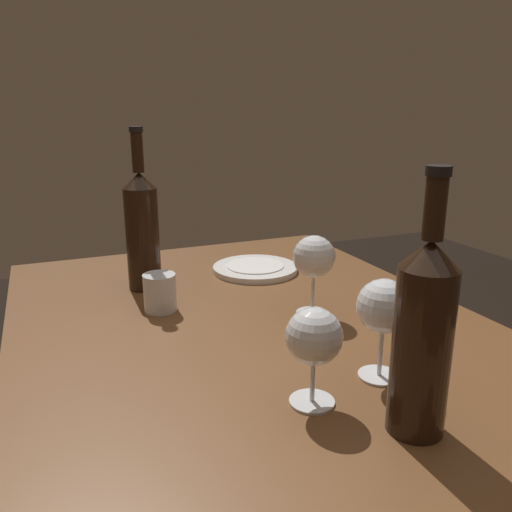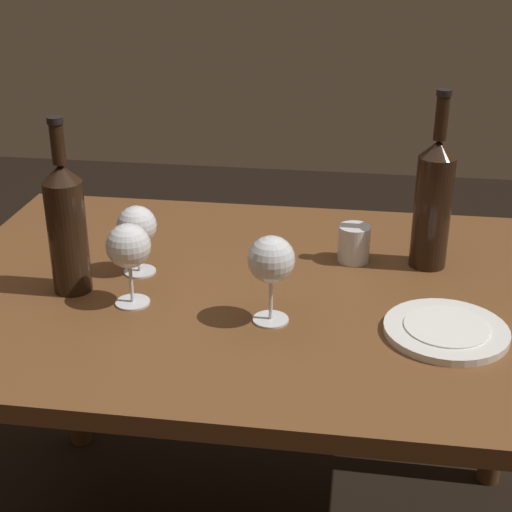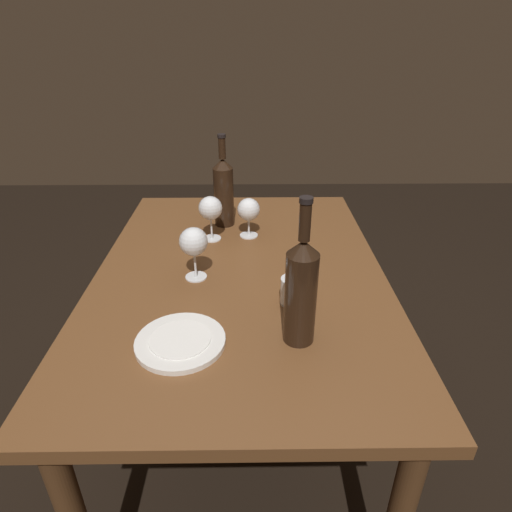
# 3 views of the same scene
# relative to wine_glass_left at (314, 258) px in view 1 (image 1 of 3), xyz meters

# --- Properties ---
(dining_table) EXTENTS (1.30, 0.90, 0.74)m
(dining_table) POSITION_rel_wine_glass_left_xyz_m (-0.04, 0.13, -0.21)
(dining_table) COLOR brown
(dining_table) RESTS_ON ground
(wine_glass_left) EXTENTS (0.09, 0.09, 0.17)m
(wine_glass_left) POSITION_rel_wine_glass_left_xyz_m (0.00, 0.00, 0.00)
(wine_glass_left) COLOR white
(wine_glass_left) RESTS_ON dining_table
(wine_glass_right) EXTENTS (0.08, 0.08, 0.16)m
(wine_glass_right) POSITION_rel_wine_glass_left_xyz_m (-0.27, 0.03, -0.00)
(wine_glass_right) COLOR white
(wine_glass_right) RESTS_ON dining_table
(wine_glass_centre) EXTENTS (0.08, 0.08, 0.14)m
(wine_glass_centre) POSITION_rel_wine_glass_left_xyz_m (-0.29, 0.16, -0.02)
(wine_glass_centre) COLOR white
(wine_glass_centre) RESTS_ON dining_table
(wine_bottle) EXTENTS (0.07, 0.07, 0.35)m
(wine_bottle) POSITION_rel_wine_glass_left_xyz_m (-0.40, 0.07, 0.02)
(wine_bottle) COLOR black
(wine_bottle) RESTS_ON dining_table
(wine_bottle_second) EXTENTS (0.08, 0.08, 0.37)m
(wine_bottle_second) POSITION_rel_wine_glass_left_xyz_m (0.30, 0.28, 0.02)
(wine_bottle_second) COLOR black
(wine_bottle_second) RESTS_ON dining_table
(water_tumbler) EXTENTS (0.07, 0.07, 0.08)m
(water_tumbler) POSITION_rel_wine_glass_left_xyz_m (0.14, 0.28, -0.08)
(water_tumbler) COLOR white
(water_tumbler) RESTS_ON dining_table
(dinner_plate) EXTENTS (0.22, 0.22, 0.02)m
(dinner_plate) POSITION_rel_wine_glass_left_xyz_m (0.31, -0.00, -0.11)
(dinner_plate) COLOR white
(dinner_plate) RESTS_ON dining_table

